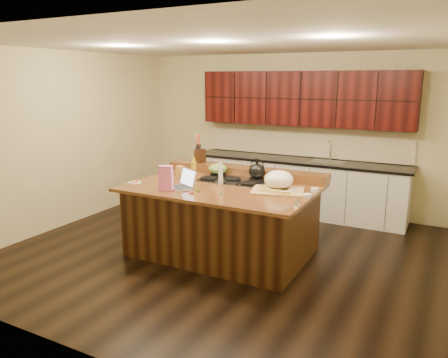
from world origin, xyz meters
The scene contains 31 objects.
room centered at (0.00, 0.00, 1.35)m, with size 5.52×5.02×2.72m.
island centered at (0.00, 0.00, 0.46)m, with size 2.40×1.60×0.92m.
back_ledge centered at (0.00, 0.70, 0.98)m, with size 2.40×0.30×0.12m, color black.
cooktop centered at (0.00, 0.30, 0.94)m, with size 0.92×0.52×0.05m.
back_counter centered at (0.30, 2.23, 0.98)m, with size 3.70×0.66×2.40m.
kettle centered at (0.30, 0.43, 1.07)m, with size 0.22×0.22×0.20m, color black.
green_bowl centered at (-0.30, 0.43, 1.04)m, with size 0.27×0.27×0.15m, color olive.
laptop centered at (-0.38, -0.33, 0.98)m, with size 0.43×0.40×0.24m.
oil_bottle centered at (-0.47, 0.06, 1.06)m, with size 0.07×0.07×0.27m, color gold.
vinegar_bottle centered at (-0.06, 0.06, 1.04)m, with size 0.06×0.06×0.25m, color silver.
wooden_tray centered at (0.74, 0.09, 1.03)m, with size 0.71×0.59×0.25m.
ramekin_a centered at (0.92, 0.07, 0.94)m, with size 0.10×0.10×0.04m, color white.
ramekin_b centered at (1.15, -0.05, 0.94)m, with size 0.10×0.10×0.04m, color white.
ramekin_c centered at (1.15, 0.26, 0.94)m, with size 0.10×0.10×0.04m, color white.
strainer_bowl centered at (0.65, 0.38, 0.97)m, with size 0.24×0.24×0.09m, color #996B3F.
kitchen_timer centered at (1.14, -0.40, 0.96)m, with size 0.08×0.08×0.07m, color silver.
pink_bag centered at (-0.50, -0.54, 1.08)m, with size 0.17×0.09×0.31m, color pink.
candy_plate centered at (-1.11, -0.41, 0.93)m, with size 0.18×0.18×0.01m, color white.
package_box centered at (-0.78, 0.20, 1.00)m, with size 0.11×0.08×0.15m, color #CC9348.
utensil_crock centered at (-0.78, 0.70, 1.11)m, with size 0.12×0.12×0.14m, color white.
knife_block centered at (-0.75, 0.70, 1.14)m, with size 0.10×0.17×0.20m, color black.
gumdrop_0 centered at (-0.13, -0.51, 0.93)m, with size 0.02×0.02×0.02m, color red.
gumdrop_1 centered at (0.19, -0.40, 0.93)m, with size 0.02×0.02×0.02m, color #198C26.
gumdrop_2 centered at (-0.23, -0.48, 0.93)m, with size 0.02×0.02×0.02m, color red.
gumdrop_3 centered at (-0.14, -0.51, 0.93)m, with size 0.02×0.02×0.02m, color #198C26.
gumdrop_4 centered at (-0.14, -0.53, 0.93)m, with size 0.02×0.02×0.02m, color red.
gumdrop_5 centered at (-0.09, -0.41, 0.93)m, with size 0.02×0.02×0.02m, color #198C26.
gumdrop_6 centered at (-0.16, -0.53, 0.93)m, with size 0.02×0.02×0.02m, color red.
gumdrop_7 centered at (0.09, -0.60, 0.93)m, with size 0.02×0.02×0.02m, color #198C26.
gumdrop_8 centered at (0.15, -0.58, 0.93)m, with size 0.02×0.02×0.02m, color red.
gumdrop_9 centered at (-0.16, -0.39, 0.93)m, with size 0.02×0.02×0.02m, color #198C26.
Camera 1 is at (2.58, -4.84, 2.28)m, focal length 35.00 mm.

